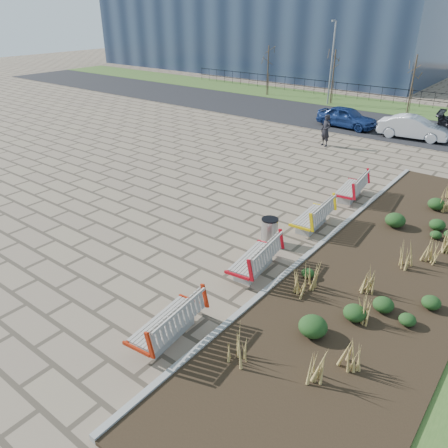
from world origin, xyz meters
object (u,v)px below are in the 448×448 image
Objects in this scene: bench_d at (351,187)px; car_blue at (347,117)px; bench_c at (312,214)px; litter_bin at (269,231)px; bench_a at (166,320)px; pedestrian at (326,130)px; bench_b at (254,256)px; car_silver at (414,127)px; lamp_west at (332,64)px.

bench_d is 11.76m from car_blue.
litter_bin is at bearing -110.04° from bench_c.
car_blue is (-4.88, 21.27, 0.17)m from bench_a.
bench_b is at bearing -51.12° from pedestrian.
bench_a is 7.26m from bench_c.
bench_c is at bearing -156.33° from car_blue.
pedestrian is 5.65m from car_silver.
bench_b is 1.21× the size of pedestrian.
pedestrian is at bearing 107.51° from litter_bin.
pedestrian reaches higher than bench_d.
bench_a is at bearing -71.66° from lamp_west.
bench_d is at bearing 86.04° from bench_c.
bench_a is at bearing 176.19° from car_silver.
lamp_west is at bearing 103.72° from bench_b.
pedestrian is at bearing 136.93° from car_silver.
bench_b is 1.00× the size of bench_d.
bench_a is 10.58m from bench_d.
car_silver is at bearing 90.56° from litter_bin.
bench_d is (0.00, 6.93, 0.00)m from bench_b.
lamp_west is at bearing 48.65° from car_silver.
bench_d is 0.54× the size of car_silver.
bench_d is 19.03m from lamp_west.
pedestrian is at bearing 117.64° from bench_d.
pedestrian is 4.63m from car_blue.
bench_b is at bearing -69.05° from lamp_west.
bench_c is 0.54× the size of car_silver.
litter_bin is 15.85m from car_silver.
car_blue is (-4.88, 14.01, 0.17)m from bench_c.
car_silver reaches higher than litter_bin.
pedestrian is at bearing 100.31° from bench_b.
lamp_west is (-8.30, 5.95, 2.37)m from car_silver.
bench_b is 25.30m from lamp_west.
car_blue reaches higher than litter_bin.
car_blue reaches higher than bench_c.
bench_b is 0.54× the size of car_silver.
bench_c is 21.98m from lamp_west.
bench_a and bench_d have the same top height.
bench_d is (0.00, 3.32, 0.00)m from bench_c.
bench_a is 21.21m from car_silver.
bench_c is (0.00, 7.26, 0.00)m from bench_a.
litter_bin is at bearing 90.12° from bench_a.
car_blue is (-4.88, 10.70, 0.17)m from bench_d.
pedestrian reaches higher than litter_bin.
car_silver is (-0.16, 15.85, 0.23)m from litter_bin.
bench_b is 3.62m from bench_c.
bench_a is at bearing -96.32° from bench_d.
bench_d is at bearing 83.99° from litter_bin.
lamp_west reaches higher than car_blue.
bench_b is 1.00× the size of bench_c.
car_silver is 10.48m from lamp_west.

